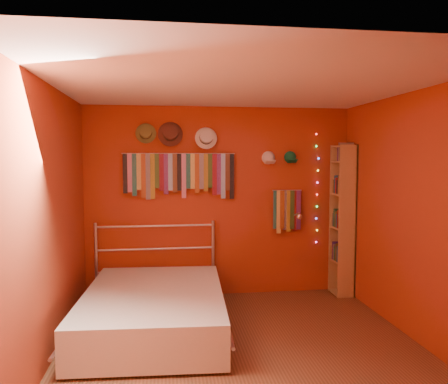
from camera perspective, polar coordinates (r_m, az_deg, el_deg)
name	(u,v)px	position (r m, az deg, el deg)	size (l,w,h in m)	color
ground	(243,351)	(4.43, 2.51, -19.98)	(3.50, 3.50, 0.00)	brown
back_wall	(220,202)	(5.79, -0.54, -1.29)	(3.50, 0.02, 2.50)	#933517
right_wall	(418,217)	(4.71, 24.04, -3.02)	(0.02, 3.50, 2.50)	#933517
left_wall	(47,225)	(4.14, -22.10, -3.96)	(0.02, 3.50, 2.50)	#933517
ceiling	(244,84)	(4.08, 2.63, 13.87)	(3.50, 3.50, 0.02)	white
tie_rack	(179,173)	(5.65, -5.84, 2.52)	(1.45, 0.03, 0.60)	silver
small_tie_rack	(287,210)	(5.92, 8.24, -2.30)	(0.40, 0.03, 0.58)	silver
fedora_olive	(146,133)	(5.63, -10.19, 7.64)	(0.26, 0.14, 0.26)	brown
fedora_brown	(170,133)	(5.62, -7.02, 7.63)	(0.32, 0.17, 0.31)	#4C251B
fedora_white	(206,137)	(5.65, -2.34, 7.14)	(0.28, 0.15, 0.28)	silver
cap_white	(268,158)	(5.82, 5.81, 4.45)	(0.18, 0.22, 0.18)	silver
cap_green	(290,157)	(5.90, 8.64, 4.51)	(0.17, 0.21, 0.17)	#16673A
fairy_lights	(317,189)	(6.05, 12.05, 0.44)	(0.06, 0.02, 1.49)	#FF3333
reading_lamp	(298,216)	(5.78, 9.67, -3.13)	(0.07, 0.32, 0.09)	silver
bookshelf	(345,219)	(6.04, 15.55, -3.43)	(0.25, 0.34, 2.00)	#A57E4A
bed	(154,309)	(4.83, -9.13, -14.90)	(1.64, 2.13, 1.01)	silver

